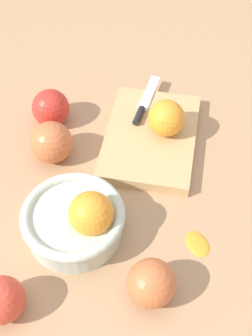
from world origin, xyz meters
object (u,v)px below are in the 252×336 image
Objects in this scene: orange_on_board at (166,118)px; apple_back_right_2 at (51,108)px; cutting_board at (151,137)px; apple_back_right at (52,142)px; apple_back_left at (1,300)px; bowl at (77,220)px; apple_mid_left at (152,283)px; knife at (143,106)px.

orange_on_board reaches higher than apple_back_right_2.
orange_on_board is (0.01, -0.03, 0.05)m from cutting_board.
cutting_board is 3.27× the size of apple_back_right_2.
apple_back_right is 1.13× the size of apple_back_left.
apple_back_right_2 is at bearing 10.67° from apple_back_right.
bowl reaches higher than apple_back_right_2.
apple_back_left is at bearing 179.27° from apple_back_right_2.
bowl reaches higher than apple_mid_left.
knife is 2.04× the size of apple_back_right_2.
apple_back_right_2 is (0.36, 0.21, 0.00)m from apple_mid_left.
apple_mid_left is 0.22m from apple_back_left.
apple_back_right_2 is at bearing 18.30° from bowl.
apple_back_right reaches higher than apple_back_right_2.
orange_on_board reaches higher than apple_back_right.
orange_on_board is 0.43m from apple_back_left.
cutting_board is 3.52× the size of apple_back_left.
apple_back_right_2 reaches higher than cutting_board.
apple_back_left is at bearing 149.74° from cutting_board.
apple_back_right_2 is 1.08× the size of apple_back_left.
cutting_board is 3.34× the size of apple_mid_left.
apple_back_left is at bearing 99.91° from apple_mid_left.
knife is 2.08× the size of apple_mid_left.
cutting_board is at bearing 104.76° from orange_on_board.
cutting_board is at bearing -74.67° from apple_back_right.
bowl reaches higher than cutting_board.
knife is at bearing 3.66° from apple_mid_left.
bowl is 0.31m from knife.
apple_back_left is at bearing 175.71° from apple_back_right.
orange_on_board is at bearing -99.01° from apple_back_right_2.
apple_back_right is (-0.06, 0.21, -0.02)m from orange_on_board.
bowl is 0.27m from orange_on_board.
apple_back_right_2 is at bearing 77.82° from cutting_board.
apple_back_right is at bearing 105.33° from cutting_board.
apple_mid_left is 0.98× the size of apple_back_right_2.
cutting_board is 3.11× the size of apple_back_right.
apple_mid_left is at bearing -176.34° from knife.
apple_back_right_2 reaches higher than apple_back_left.
cutting_board is 0.05m from orange_on_board.
apple_mid_left is 0.93× the size of apple_back_right.
apple_mid_left is at bearing -144.25° from apple_back_right.
bowl is 2.43× the size of apple_back_left.
apple_back_right is 0.10m from apple_back_right_2.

